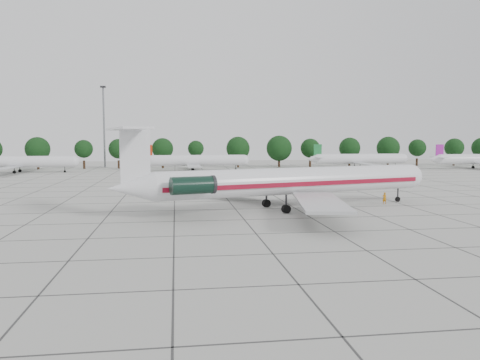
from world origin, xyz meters
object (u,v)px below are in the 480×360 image
(bg_airliner_b, at_px, (20,162))
(bg_airliner_d, at_px, (360,159))
(bg_airliner_c, at_px, (196,161))
(floodlight_mast, at_px, (104,122))
(main_airliner, at_px, (281,181))
(ground_crew, at_px, (384,198))

(bg_airliner_b, bearing_deg, bg_airliner_d, 2.40)
(bg_airliner_b, relative_size, bg_airliner_c, 1.00)
(floodlight_mast, bearing_deg, bg_airliner_b, -131.41)
(bg_airliner_c, xyz_separation_m, bg_airliner_d, (49.72, 2.70, 0.00))
(bg_airliner_d, bearing_deg, main_airliner, -118.85)
(main_airliner, bearing_deg, floodlight_mast, 95.59)
(ground_crew, height_order, bg_airliner_c, bg_airliner_c)
(bg_airliner_b, distance_m, floodlight_mast, 30.70)
(bg_airliner_d, relative_size, floodlight_mast, 1.11)
(bg_airliner_d, xyz_separation_m, floodlight_mast, (-77.58, 17.35, 11.37))
(main_airliner, relative_size, floodlight_mast, 1.76)
(bg_airliner_b, xyz_separation_m, floodlight_mast, (18.86, 21.39, 11.37))
(bg_airliner_d, bearing_deg, bg_airliner_c, -176.89)
(bg_airliner_b, bearing_deg, ground_crew, -44.30)
(floodlight_mast, bearing_deg, main_airliner, -69.03)
(bg_airliner_c, bearing_deg, bg_airliner_d, 3.11)
(bg_airliner_d, height_order, floodlight_mast, floodlight_mast)
(ground_crew, bearing_deg, main_airliner, 11.77)
(ground_crew, height_order, bg_airliner_b, bg_airliner_b)
(bg_airliner_c, bearing_deg, ground_crew, -71.30)
(ground_crew, xyz_separation_m, bg_airliner_b, (-70.44, 68.75, 2.08))
(bg_airliner_d, bearing_deg, floodlight_mast, 167.40)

